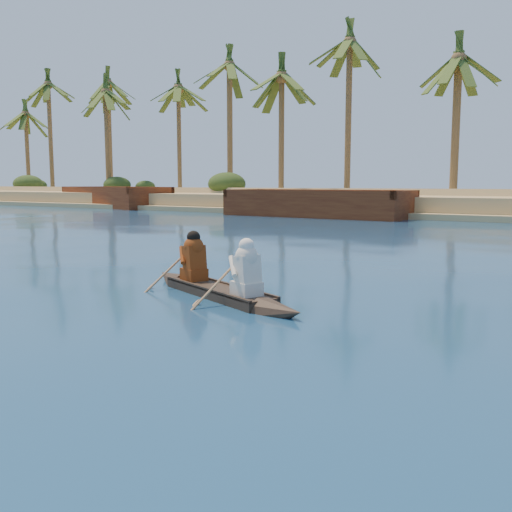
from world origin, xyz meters
The scene contains 7 objects.
ground centered at (0.00, 0.00, 0.00)m, with size 160.00×160.00×0.00m, color #0B2B4C.
sandy_embankment centered at (0.00, 46.89, 0.53)m, with size 150.00×51.00×1.50m.
palm_grove centered at (0.00, 35.00, 8.00)m, with size 110.00×14.00×16.00m, color #35561E, non-canonical shape.
shrub_cluster centered at (0.00, 31.50, 1.20)m, with size 100.00×6.00×2.40m, color #293E16, non-canonical shape.
canoe centered at (8.00, -2.46, 0.26)m, with size 4.84×2.47×1.37m.
barge_left centered at (-24.19, 25.05, 0.75)m, with size 13.54×7.58×2.14m.
barge_mid centered at (-2.43, 22.00, 0.71)m, with size 12.23×4.43×2.02m.
Camera 1 is at (14.41, -10.99, 2.14)m, focal length 40.00 mm.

